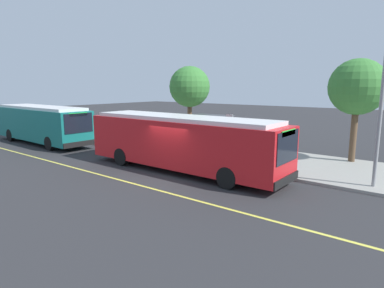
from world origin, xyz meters
TOP-DOWN VIEW (x-y plane):
  - ground_plane at (0.00, 0.00)m, footprint 120.00×120.00m
  - sidewalk_curb at (0.00, 6.00)m, footprint 44.00×6.40m
  - lane_stripe_center at (0.00, -2.20)m, footprint 36.00×0.14m
  - transit_bus_main at (-0.20, 1.01)m, footprint 11.75×2.62m
  - transit_bus_second at (-14.43, 0.81)m, footprint 10.55×2.74m
  - bus_shelter at (-1.59, 5.54)m, footprint 2.90×1.60m
  - waiting_bench at (-1.44, 5.69)m, footprint 1.60×0.48m
  - route_sign_post at (1.11, 3.66)m, footprint 0.44×0.08m
  - pedestrian_commuter at (-1.28, 3.74)m, footprint 0.24×0.40m
  - street_tree_near_shelter at (-5.41, 8.21)m, footprint 3.17×3.17m
  - street_tree_upstreet at (6.55, 8.42)m, footprint 3.17×3.17m
  - utility_pole at (8.51, 3.74)m, footprint 0.16×0.16m

SIDE VIEW (x-z plane):
  - ground_plane at x=0.00m, z-range 0.00..0.00m
  - lane_stripe_center at x=0.00m, z-range 0.00..0.01m
  - sidewalk_curb at x=0.00m, z-range 0.00..0.15m
  - waiting_bench at x=-1.44m, z-range 0.16..1.11m
  - pedestrian_commuter at x=-1.28m, z-range 0.27..1.96m
  - transit_bus_second at x=-14.43m, z-range 0.14..3.09m
  - transit_bus_main at x=-0.20m, z-range 0.14..3.09m
  - bus_shelter at x=-1.59m, z-range 0.68..3.16m
  - route_sign_post at x=1.11m, z-range 0.56..3.36m
  - utility_pole at x=8.51m, z-range 0.15..6.55m
  - street_tree_upstreet at x=6.55m, z-range 1.47..7.35m
  - street_tree_near_shelter at x=-5.41m, z-range 1.47..7.36m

